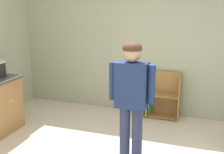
{
  "coord_description": "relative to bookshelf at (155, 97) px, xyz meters",
  "views": [
    {
      "loc": [
        1.09,
        -3.0,
        2.1
      ],
      "look_at": [
        -0.18,
        0.66,
        1.09
      ],
      "focal_mm": 47.16,
      "sensor_mm": 36.0,
      "label": 1
    }
  ],
  "objects": [
    {
      "name": "back_wall",
      "position": [
        -0.15,
        0.18,
        0.98
      ],
      "size": [
        5.2,
        0.06,
        2.7
      ],
      "primitive_type": "cube",
      "color": "#A5AA8B",
      "rests_on": "ground"
    },
    {
      "name": "bookshelf",
      "position": [
        0.0,
        0.0,
        0.0
      ],
      "size": [
        0.8,
        0.28,
        0.85
      ],
      "color": "#9E6D38",
      "rests_on": "ground"
    },
    {
      "name": "standing_person",
      "position": [
        0.05,
        -1.87,
        0.63
      ],
      "size": [
        0.57,
        0.23,
        1.64
      ],
      "color": "navy",
      "rests_on": "ground"
    }
  ]
}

